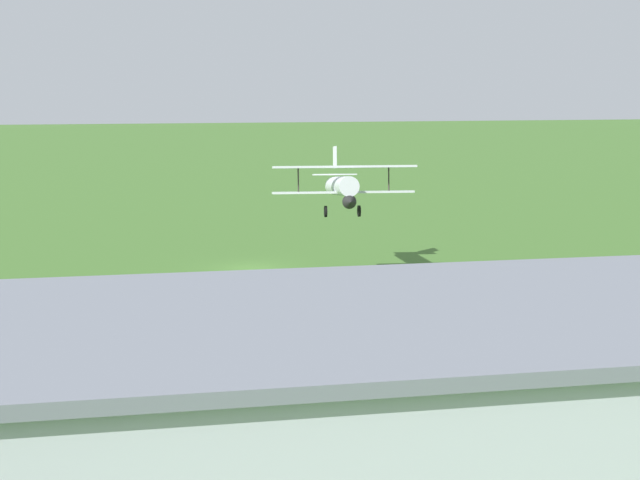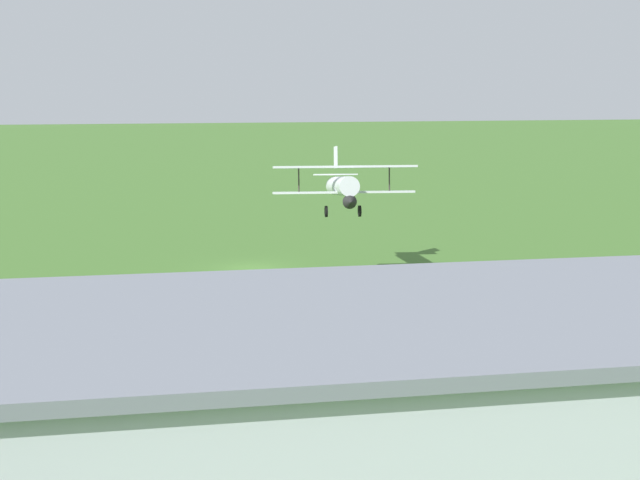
{
  "view_description": "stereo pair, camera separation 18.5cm",
  "coord_description": "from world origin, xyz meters",
  "px_view_note": "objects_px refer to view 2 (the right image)",
  "views": [
    {
      "loc": [
        6.7,
        56.2,
        11.36
      ],
      "look_at": [
        -1.9,
        11.87,
        3.71
      ],
      "focal_mm": 53.08,
      "sensor_mm": 36.0,
      "label": 1
    },
    {
      "loc": [
        6.51,
        56.24,
        11.36
      ],
      "look_at": [
        -1.9,
        11.87,
        3.71
      ],
      "focal_mm": 53.08,
      "sensor_mm": 36.0,
      "label": 2
    }
  ],
  "objects_px": {
    "person_watching_takeoff": "(608,311)",
    "person_near_hangar_door": "(521,307)",
    "hangar": "(315,412)",
    "person_crossing_taxiway": "(624,300)",
    "biplane": "(342,185)"
  },
  "relations": [
    {
      "from": "person_near_hangar_door",
      "to": "person_watching_takeoff",
      "type": "bearing_deg",
      "value": 153.24
    },
    {
      "from": "person_crossing_taxiway",
      "to": "biplane",
      "type": "bearing_deg",
      "value": -41.04
    },
    {
      "from": "person_watching_takeoff",
      "to": "person_near_hangar_door",
      "type": "bearing_deg",
      "value": -26.76
    },
    {
      "from": "hangar",
      "to": "biplane",
      "type": "bearing_deg",
      "value": -103.47
    },
    {
      "from": "person_near_hangar_door",
      "to": "person_crossing_taxiway",
      "type": "relative_size",
      "value": 1.0
    },
    {
      "from": "person_crossing_taxiway",
      "to": "person_near_hangar_door",
      "type": "bearing_deg",
      "value": 5.56
    },
    {
      "from": "person_crossing_taxiway",
      "to": "person_watching_takeoff",
      "type": "xyz_separation_m",
      "value": [
        2.08,
        2.31,
        0.1
      ]
    },
    {
      "from": "person_near_hangar_door",
      "to": "biplane",
      "type": "bearing_deg",
      "value": -59.88
    },
    {
      "from": "person_near_hangar_door",
      "to": "person_watching_takeoff",
      "type": "height_order",
      "value": "person_watching_takeoff"
    },
    {
      "from": "hangar",
      "to": "biplane",
      "type": "height_order",
      "value": "biplane"
    },
    {
      "from": "biplane",
      "to": "person_near_hangar_door",
      "type": "xyz_separation_m",
      "value": [
        -6.34,
        10.92,
        -4.76
      ]
    },
    {
      "from": "hangar",
      "to": "biplane",
      "type": "xyz_separation_m",
      "value": [
        -6.85,
        -28.59,
        2.78
      ]
    },
    {
      "from": "person_crossing_taxiway",
      "to": "person_watching_takeoff",
      "type": "height_order",
      "value": "person_watching_takeoff"
    },
    {
      "from": "hangar",
      "to": "person_crossing_taxiway",
      "type": "xyz_separation_m",
      "value": [
        -18.78,
        -18.21,
        -1.98
      ]
    },
    {
      "from": "hangar",
      "to": "person_near_hangar_door",
      "type": "relative_size",
      "value": 25.88
    }
  ]
}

